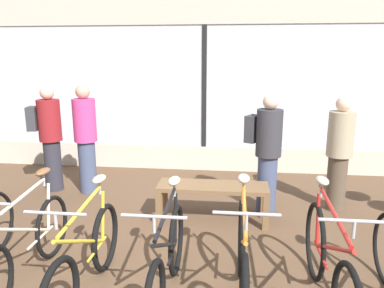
{
  "coord_description": "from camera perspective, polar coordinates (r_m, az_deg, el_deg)",
  "views": [
    {
      "loc": [
        0.54,
        -3.2,
        2.09
      ],
      "look_at": [
        0.0,
        1.55,
        0.95
      ],
      "focal_mm": 35.0,
      "sensor_mm": 36.0,
      "label": 1
    }
  ],
  "objects": [
    {
      "name": "ground_plane",
      "position": [
        3.85,
        -2.76,
        -19.39
      ],
      "size": [
        24.0,
        24.0,
        0.0
      ],
      "primitive_type": "plane",
      "color": "brown"
    },
    {
      "name": "shop_back_wall",
      "position": [
        6.72,
        1.91,
        9.56
      ],
      "size": [
        12.0,
        0.08,
        3.2
      ],
      "color": "beige",
      "rests_on": "ground_plane"
    },
    {
      "name": "bicycle_left",
      "position": [
        3.88,
        -24.02,
        -14.03
      ],
      "size": [
        0.46,
        1.71,
        1.01
      ],
      "color": "black",
      "rests_on": "ground_plane"
    },
    {
      "name": "bicycle_center_left",
      "position": [
        3.49,
        -15.83,
        -16.59
      ],
      "size": [
        0.46,
        1.67,
        1.01
      ],
      "color": "black",
      "rests_on": "ground_plane"
    },
    {
      "name": "bicycle_center",
      "position": [
        3.31,
        -3.8,
        -17.67
      ],
      "size": [
        0.46,
        1.69,
        1.02
      ],
      "color": "black",
      "rests_on": "ground_plane"
    },
    {
      "name": "bicycle_center_right",
      "position": [
        3.3,
        7.7,
        -17.42
      ],
      "size": [
        0.46,
        1.75,
        1.05
      ],
      "color": "black",
      "rests_on": "ground_plane"
    },
    {
      "name": "bicycle_right",
      "position": [
        3.39,
        20.07,
        -17.2
      ],
      "size": [
        0.46,
        1.8,
        1.05
      ],
      "color": "black",
      "rests_on": "ground_plane"
    },
    {
      "name": "display_bench",
      "position": [
        4.8,
        3.19,
        -7.25
      ],
      "size": [
        1.4,
        0.44,
        0.49
      ],
      "color": "brown",
      "rests_on": "ground_plane"
    },
    {
      "name": "customer_near_rack",
      "position": [
        5.9,
        -15.9,
        1.01
      ],
      "size": [
        0.4,
        0.4,
        1.66
      ],
      "color": "#424C6B",
      "rests_on": "ground_plane"
    },
    {
      "name": "customer_by_window",
      "position": [
        6.17,
        -20.91,
        1.24
      ],
      "size": [
        0.52,
        0.4,
        1.64
      ],
      "color": "#2D2D38",
      "rests_on": "ground_plane"
    },
    {
      "name": "customer_mid_floor",
      "position": [
        5.41,
        21.5,
        -1.18
      ],
      "size": [
        0.38,
        0.38,
        1.56
      ],
      "color": "brown",
      "rests_on": "ground_plane"
    },
    {
      "name": "customer_near_bench",
      "position": [
        5.07,
        11.35,
        -0.86
      ],
      "size": [
        0.56,
        0.48,
        1.6
      ],
      "color": "#424C6B",
      "rests_on": "ground_plane"
    }
  ]
}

